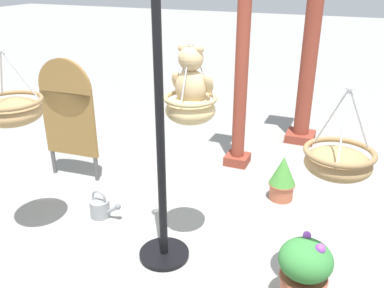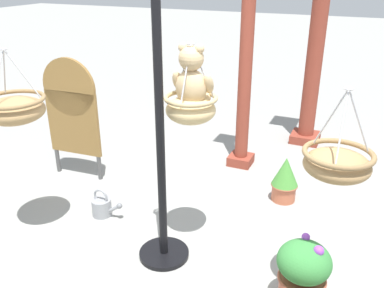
{
  "view_description": "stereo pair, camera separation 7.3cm",
  "coord_description": "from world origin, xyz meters",
  "px_view_note": "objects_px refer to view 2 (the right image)",
  "views": [
    {
      "loc": [
        1.12,
        -2.73,
        2.37
      ],
      "look_at": [
        -0.03,
        0.06,
        1.06
      ],
      "focal_mm": 38.48,
      "sensor_mm": 36.0,
      "label": 1
    },
    {
      "loc": [
        1.18,
        -2.7,
        2.37
      ],
      "look_at": [
        -0.03,
        0.06,
        1.06
      ],
      "focal_mm": 38.48,
      "sensor_mm": 36.0,
      "label": 2
    }
  ],
  "objects_px": {
    "hanging_basket_left_high": "(14,109)",
    "potted_plant_flowering_red": "(303,274)",
    "hanging_basket_right_low": "(337,163)",
    "greenhouse_pillar_left": "(246,56)",
    "potted_plant_tall_leafy": "(285,179)",
    "display_pole_central": "(162,181)",
    "watering_can": "(102,206)",
    "teddy_bear": "(192,80)",
    "greenhouse_pillar_right": "(316,45)",
    "hanging_basket_with_teddy": "(191,108)",
    "display_sign_board": "(72,109)"
  },
  "relations": [
    {
      "from": "display_sign_board",
      "to": "watering_can",
      "type": "relative_size",
      "value": 4.14
    },
    {
      "from": "teddy_bear",
      "to": "potted_plant_flowering_red",
      "type": "bearing_deg",
      "value": -20.5
    },
    {
      "from": "teddy_bear",
      "to": "display_pole_central",
      "type": "bearing_deg",
      "value": -118.72
    },
    {
      "from": "display_sign_board",
      "to": "watering_can",
      "type": "height_order",
      "value": "display_sign_board"
    },
    {
      "from": "teddy_bear",
      "to": "watering_can",
      "type": "bearing_deg",
      "value": 177.38
    },
    {
      "from": "hanging_basket_left_high",
      "to": "hanging_basket_right_low",
      "type": "xyz_separation_m",
      "value": [
        2.62,
        0.18,
        -0.07
      ]
    },
    {
      "from": "teddy_bear",
      "to": "greenhouse_pillar_left",
      "type": "bearing_deg",
      "value": 92.81
    },
    {
      "from": "display_pole_central",
      "to": "teddy_bear",
      "type": "distance_m",
      "value": 0.85
    },
    {
      "from": "hanging_basket_with_teddy",
      "to": "display_sign_board",
      "type": "height_order",
      "value": "hanging_basket_with_teddy"
    },
    {
      "from": "potted_plant_flowering_red",
      "to": "potted_plant_tall_leafy",
      "type": "xyz_separation_m",
      "value": [
        -0.44,
        1.49,
        -0.05
      ]
    },
    {
      "from": "hanging_basket_right_low",
      "to": "display_sign_board",
      "type": "height_order",
      "value": "hanging_basket_right_low"
    },
    {
      "from": "hanging_basket_left_high",
      "to": "potted_plant_flowering_red",
      "type": "bearing_deg",
      "value": 1.32
    },
    {
      "from": "potted_plant_flowering_red",
      "to": "greenhouse_pillar_left",
      "type": "bearing_deg",
      "value": 117.88
    },
    {
      "from": "hanging_basket_with_teddy",
      "to": "potted_plant_tall_leafy",
      "type": "relative_size",
      "value": 1.26
    },
    {
      "from": "hanging_basket_with_teddy",
      "to": "hanging_basket_right_low",
      "type": "bearing_deg",
      "value": -12.24
    },
    {
      "from": "display_pole_central",
      "to": "watering_can",
      "type": "xyz_separation_m",
      "value": [
        -0.87,
        0.32,
        -0.65
      ]
    },
    {
      "from": "potted_plant_tall_leafy",
      "to": "hanging_basket_right_low",
      "type": "bearing_deg",
      "value": -68.07
    },
    {
      "from": "hanging_basket_left_high",
      "to": "potted_plant_tall_leafy",
      "type": "xyz_separation_m",
      "value": [
        2.07,
        1.55,
        -0.99
      ]
    },
    {
      "from": "hanging_basket_with_teddy",
      "to": "greenhouse_pillar_left",
      "type": "xyz_separation_m",
      "value": [
        -0.09,
        1.79,
        0.08
      ]
    },
    {
      "from": "display_pole_central",
      "to": "watering_can",
      "type": "height_order",
      "value": "display_pole_central"
    },
    {
      "from": "hanging_basket_with_teddy",
      "to": "display_sign_board",
      "type": "xyz_separation_m",
      "value": [
        -1.81,
        0.69,
        -0.47
      ]
    },
    {
      "from": "display_pole_central",
      "to": "teddy_bear",
      "type": "bearing_deg",
      "value": 61.28
    },
    {
      "from": "greenhouse_pillar_left",
      "to": "potted_plant_flowering_red",
      "type": "distance_m",
      "value": 2.67
    },
    {
      "from": "potted_plant_flowering_red",
      "to": "watering_can",
      "type": "height_order",
      "value": "potted_plant_flowering_red"
    },
    {
      "from": "teddy_bear",
      "to": "potted_plant_flowering_red",
      "type": "xyz_separation_m",
      "value": [
        1.05,
        -0.39,
        -1.24
      ]
    },
    {
      "from": "hanging_basket_left_high",
      "to": "greenhouse_pillar_left",
      "type": "height_order",
      "value": "greenhouse_pillar_left"
    },
    {
      "from": "hanging_basket_with_teddy",
      "to": "hanging_basket_right_low",
      "type": "relative_size",
      "value": 1.03
    },
    {
      "from": "display_sign_board",
      "to": "display_pole_central",
      "type": "bearing_deg",
      "value": -29.65
    },
    {
      "from": "teddy_bear",
      "to": "hanging_basket_left_high",
      "type": "height_order",
      "value": "teddy_bear"
    },
    {
      "from": "hanging_basket_left_high",
      "to": "greenhouse_pillar_right",
      "type": "distance_m",
      "value": 3.87
    },
    {
      "from": "greenhouse_pillar_right",
      "to": "potted_plant_tall_leafy",
      "type": "xyz_separation_m",
      "value": [
        0.06,
        -1.76,
        -1.14
      ]
    },
    {
      "from": "display_pole_central",
      "to": "teddy_bear",
      "type": "relative_size",
      "value": 4.83
    },
    {
      "from": "greenhouse_pillar_left",
      "to": "watering_can",
      "type": "xyz_separation_m",
      "value": [
        -0.94,
        -1.72,
        -1.3
      ]
    },
    {
      "from": "hanging_basket_right_low",
      "to": "watering_can",
      "type": "relative_size",
      "value": 1.77
    },
    {
      "from": "hanging_basket_with_teddy",
      "to": "hanging_basket_left_high",
      "type": "distance_m",
      "value": 1.52
    },
    {
      "from": "hanging_basket_with_teddy",
      "to": "hanging_basket_left_high",
      "type": "height_order",
      "value": "hanging_basket_with_teddy"
    },
    {
      "from": "display_pole_central",
      "to": "potted_plant_tall_leafy",
      "type": "distance_m",
      "value": 1.65
    },
    {
      "from": "hanging_basket_right_low",
      "to": "greenhouse_pillar_right",
      "type": "xyz_separation_m",
      "value": [
        -0.62,
        3.14,
        0.22
      ]
    },
    {
      "from": "greenhouse_pillar_right",
      "to": "watering_can",
      "type": "xyz_separation_m",
      "value": [
        -1.57,
        -2.81,
        -1.3
      ]
    },
    {
      "from": "display_pole_central",
      "to": "hanging_basket_right_low",
      "type": "relative_size",
      "value": 3.91
    },
    {
      "from": "potted_plant_flowering_red",
      "to": "watering_can",
      "type": "bearing_deg",
      "value": 168.02
    },
    {
      "from": "greenhouse_pillar_left",
      "to": "watering_can",
      "type": "height_order",
      "value": "greenhouse_pillar_left"
    },
    {
      "from": "hanging_basket_with_teddy",
      "to": "potted_plant_flowering_red",
      "type": "bearing_deg",
      "value": -19.36
    },
    {
      "from": "potted_plant_tall_leafy",
      "to": "watering_can",
      "type": "distance_m",
      "value": 1.95
    },
    {
      "from": "hanging_basket_right_low",
      "to": "display_sign_board",
      "type": "relative_size",
      "value": 0.43
    },
    {
      "from": "display_pole_central",
      "to": "hanging_basket_with_teddy",
      "type": "relative_size",
      "value": 3.79
    },
    {
      "from": "display_pole_central",
      "to": "greenhouse_pillar_right",
      "type": "relative_size",
      "value": 0.84
    },
    {
      "from": "potted_plant_tall_leafy",
      "to": "teddy_bear",
      "type": "bearing_deg",
      "value": -119.13
    },
    {
      "from": "greenhouse_pillar_left",
      "to": "potted_plant_tall_leafy",
      "type": "height_order",
      "value": "greenhouse_pillar_left"
    },
    {
      "from": "display_pole_central",
      "to": "greenhouse_pillar_left",
      "type": "bearing_deg",
      "value": 88.21
    }
  ]
}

